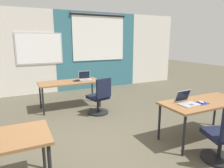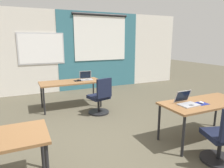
% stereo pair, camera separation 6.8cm
% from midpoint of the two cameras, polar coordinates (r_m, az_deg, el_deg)
% --- Properties ---
extents(ground_plane, '(24.00, 24.00, 0.00)m').
position_cam_midpoint_polar(ground_plane, '(3.73, -2.49, -16.52)').
color(ground_plane, '#4C4738').
extents(back_wall_assembly, '(10.00, 0.27, 2.80)m').
position_cam_midpoint_polar(back_wall_assembly, '(7.35, -14.85, 8.89)').
color(back_wall_assembly, silver).
rests_on(back_wall_assembly, ground).
extents(desk_near_right, '(1.60, 0.70, 0.72)m').
position_cam_midpoint_polar(desk_near_right, '(4.00, 25.01, -5.40)').
color(desk_near_right, brown).
rests_on(desk_near_right, ground).
extents(desk_far_center, '(1.60, 0.70, 0.72)m').
position_cam_midpoint_polar(desk_far_center, '(5.49, -11.25, 0.11)').
color(desk_far_center, brown).
rests_on(desk_far_center, ground).
extents(laptop_far_right, '(0.35, 0.30, 0.24)m').
position_cam_midpoint_polar(laptop_far_right, '(5.65, -7.00, 1.74)').
color(laptop_far_right, '#9E9EA3').
rests_on(laptop_far_right, desk_far_center).
extents(mousepad_far_right, '(0.22, 0.19, 0.00)m').
position_cam_midpoint_polar(mousepad_far_right, '(5.53, -9.22, 0.93)').
color(mousepad_far_right, black).
rests_on(mousepad_far_right, desk_far_center).
extents(mouse_far_right, '(0.08, 0.11, 0.03)m').
position_cam_midpoint_polar(mouse_far_right, '(5.53, -9.23, 1.12)').
color(mouse_far_right, black).
rests_on(mouse_far_right, mousepad_far_right).
extents(chair_far_right, '(0.53, 0.58, 0.92)m').
position_cam_midpoint_polar(chair_far_right, '(4.97, -3.00, -4.31)').
color(chair_far_right, black).
rests_on(chair_far_right, ground).
extents(laptop_near_right_inner, '(0.34, 0.32, 0.23)m').
position_cam_midpoint_polar(laptop_near_right_inner, '(3.69, 20.86, -4.70)').
color(laptop_near_right_inner, '#9E9EA3').
rests_on(laptop_near_right_inner, desk_near_right).
extents(mousepad_near_right_inner, '(0.22, 0.19, 0.00)m').
position_cam_midpoint_polar(mousepad_near_right_inner, '(3.85, 24.39, -5.06)').
color(mousepad_near_right_inner, navy).
rests_on(mousepad_near_right_inner, desk_near_right).
extents(mouse_near_right_inner, '(0.06, 0.10, 0.03)m').
position_cam_midpoint_polar(mouse_near_right_inner, '(3.84, 24.42, -4.79)').
color(mouse_near_right_inner, silver).
rests_on(mouse_near_right_inner, mousepad_near_right_inner).
extents(chair_near_right_inner, '(0.55, 0.60, 0.92)m').
position_cam_midpoint_polar(chair_near_right_inner, '(3.45, 29.61, -13.70)').
color(chair_near_right_inner, black).
rests_on(chair_near_right_inner, ground).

